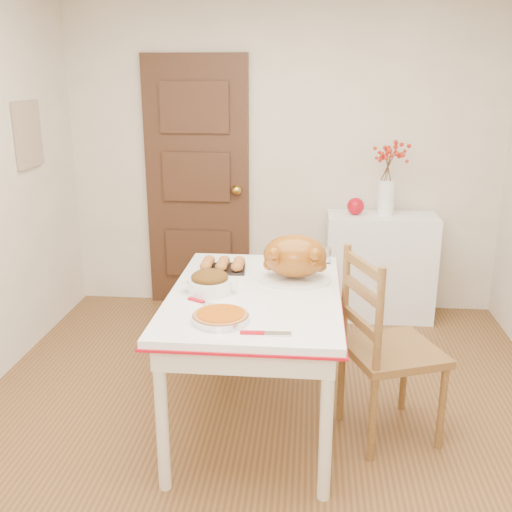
# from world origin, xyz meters

# --- Properties ---
(floor) EXTENTS (3.50, 4.00, 0.00)m
(floor) POSITION_xyz_m (0.00, 0.00, 0.00)
(floor) COLOR brown
(floor) RESTS_ON ground
(wall_back) EXTENTS (3.50, 0.00, 2.50)m
(wall_back) POSITION_xyz_m (0.00, 2.00, 1.25)
(wall_back) COLOR beige
(wall_back) RESTS_ON ground
(wall_front) EXTENTS (3.50, 0.00, 2.50)m
(wall_front) POSITION_xyz_m (0.00, -2.00, 1.25)
(wall_front) COLOR beige
(wall_front) RESTS_ON ground
(door_back) EXTENTS (0.85, 0.06, 2.06)m
(door_back) POSITION_xyz_m (-0.70, 1.97, 1.03)
(door_back) COLOR #3D2217
(door_back) RESTS_ON ground
(photo_board) EXTENTS (0.03, 0.35, 0.45)m
(photo_board) POSITION_xyz_m (-1.73, 1.20, 1.50)
(photo_board) COLOR tan
(photo_board) RESTS_ON ground
(sideboard) EXTENTS (0.85, 0.38, 0.85)m
(sideboard) POSITION_xyz_m (0.80, 1.78, 0.42)
(sideboard) COLOR white
(sideboard) RESTS_ON floor
(kitchen_table) EXTENTS (0.91, 1.33, 0.80)m
(kitchen_table) POSITION_xyz_m (-0.05, 0.13, 0.40)
(kitchen_table) COLOR white
(kitchen_table) RESTS_ON floor
(chair_oak) EXTENTS (0.59, 0.59, 1.04)m
(chair_oak) POSITION_xyz_m (0.69, 0.11, 0.52)
(chair_oak) COLOR brown
(chair_oak) RESTS_ON floor
(berry_vase) EXTENTS (0.29, 0.29, 0.57)m
(berry_vase) POSITION_xyz_m (0.81, 1.78, 1.13)
(berry_vase) COLOR white
(berry_vase) RESTS_ON sideboard
(apple) EXTENTS (0.13, 0.13, 0.13)m
(apple) POSITION_xyz_m (0.58, 1.78, 0.91)
(apple) COLOR #B10815
(apple) RESTS_ON sideboard
(turkey_platter) EXTENTS (0.48, 0.42, 0.26)m
(turkey_platter) POSITION_xyz_m (0.16, 0.32, 0.93)
(turkey_platter) COLOR #A25113
(turkey_platter) RESTS_ON kitchen_table
(pumpkin_pie) EXTENTS (0.29, 0.29, 0.06)m
(pumpkin_pie) POSITION_xyz_m (-0.17, -0.28, 0.83)
(pumpkin_pie) COLOR #B04B09
(pumpkin_pie) RESTS_ON kitchen_table
(stuffing_dish) EXTENTS (0.30, 0.24, 0.11)m
(stuffing_dish) POSITION_xyz_m (-0.28, 0.09, 0.86)
(stuffing_dish) COLOR #583A10
(stuffing_dish) RESTS_ON kitchen_table
(rolls_tray) EXTENTS (0.27, 0.22, 0.07)m
(rolls_tray) POSITION_xyz_m (-0.27, 0.46, 0.83)
(rolls_tray) COLOR #B35F24
(rolls_tray) RESTS_ON kitchen_table
(pie_server) EXTENTS (0.23, 0.07, 0.01)m
(pie_server) POSITION_xyz_m (0.05, -0.40, 0.80)
(pie_server) COLOR silver
(pie_server) RESTS_ON kitchen_table
(carving_knife) EXTENTS (0.27, 0.19, 0.01)m
(carving_knife) POSITION_xyz_m (-0.25, -0.08, 0.80)
(carving_knife) COLOR silver
(carving_knife) RESTS_ON kitchen_table
(drinking_glass) EXTENTS (0.09, 0.09, 0.12)m
(drinking_glass) POSITION_xyz_m (0.05, 0.70, 0.86)
(drinking_glass) COLOR white
(drinking_glass) RESTS_ON kitchen_table
(shaker_pair) EXTENTS (0.10, 0.06, 0.10)m
(shaker_pair) POSITION_xyz_m (0.32, 0.66, 0.85)
(shaker_pair) COLOR white
(shaker_pair) RESTS_ON kitchen_table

